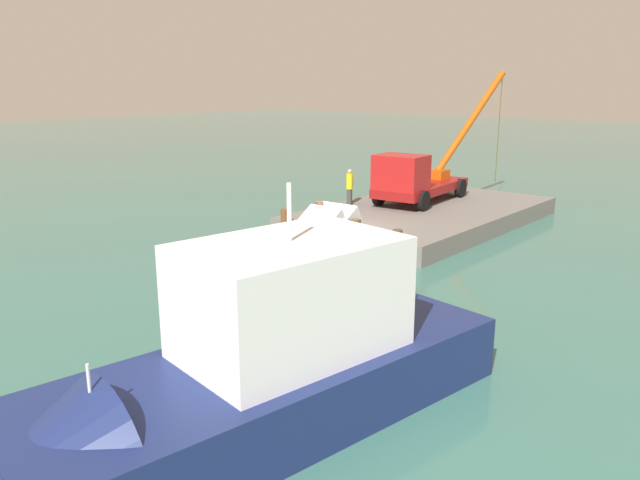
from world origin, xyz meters
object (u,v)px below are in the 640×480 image
Objects in this scene: crane_truck at (416,177)px; salvaged_car at (313,242)px; moored_yacht at (213,413)px; dock_worker at (350,186)px.

crane_truck is 2.42× the size of salvaged_car.
crane_truck is 0.80× the size of moored_yacht.
dock_worker is at bearing -153.38° from salvaged_car.
crane_truck reaches higher than dock_worker.
dock_worker is 0.14× the size of moored_yacht.
salvaged_car is 0.33× the size of moored_yacht.
salvaged_car is (6.68, 3.35, -1.08)m from dock_worker.
salvaged_car is at bearing -147.37° from moored_yacht.
salvaged_car is at bearing 26.62° from dock_worker.
dock_worker is at bearing -44.99° from crane_truck.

